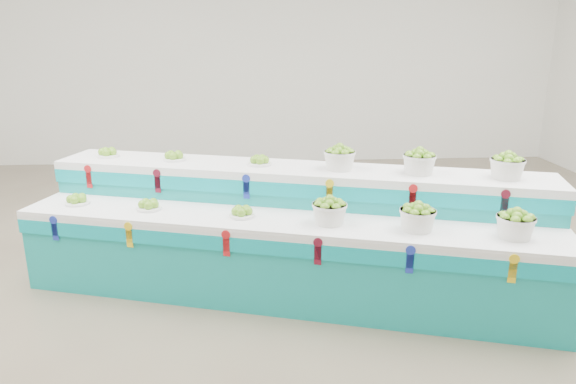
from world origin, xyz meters
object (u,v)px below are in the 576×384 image
object	(u,v)px
display_stand	(288,232)
basket_upper_right	(507,166)
plate_upper_mid	(174,155)
basket_lower_left	(329,211)

from	to	relation	value
display_stand	basket_upper_right	bearing A→B (deg)	8.92
basket_upper_right	plate_upper_mid	bearing A→B (deg)	163.39
display_stand	plate_upper_mid	bearing A→B (deg)	166.48
plate_upper_mid	basket_upper_right	xyz separation A→B (m)	(2.77, -0.83, 0.06)
basket_lower_left	plate_upper_mid	distance (m)	1.65
display_stand	plate_upper_mid	xyz separation A→B (m)	(-1.02, 0.59, 0.56)
display_stand	basket_upper_right	world-z (taller)	basket_upper_right
display_stand	basket_lower_left	size ratio (longest dim) A/B	16.21
display_stand	basket_upper_right	xyz separation A→B (m)	(1.76, -0.24, 0.61)
display_stand	basket_lower_left	distance (m)	0.57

